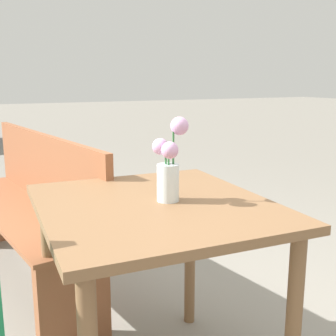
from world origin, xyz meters
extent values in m
cube|color=brown|center=(0.00, 0.00, 0.72)|extent=(0.80, 0.88, 0.03)
cylinder|color=brown|center=(-0.30, 0.38, 0.35)|extent=(0.05, 0.05, 0.71)
cylinder|color=brown|center=(0.34, 0.35, 0.35)|extent=(0.05, 0.05, 0.71)
cylinder|color=silver|center=(0.05, -0.01, 0.80)|extent=(0.08, 0.08, 0.13)
cylinder|color=silver|center=(0.05, -0.01, 0.78)|extent=(0.07, 0.07, 0.07)
cylinder|color=#337038|center=(0.07, -0.01, 0.86)|extent=(0.01, 0.01, 0.23)
sphere|color=#CC99C6|center=(0.09, -0.01, 0.99)|extent=(0.06, 0.06, 0.06)
cylinder|color=#337038|center=(0.04, 0.00, 0.83)|extent=(0.01, 0.01, 0.16)
sphere|color=#CC99C6|center=(0.03, 0.02, 0.92)|extent=(0.06, 0.06, 0.06)
cylinder|color=#337038|center=(0.05, -0.02, 0.82)|extent=(0.01, 0.01, 0.16)
sphere|color=#CC99C6|center=(0.04, -0.04, 0.92)|extent=(0.06, 0.06, 0.06)
cube|color=brown|center=(-0.32, 1.12, 0.44)|extent=(0.61, 1.64, 0.02)
cube|color=brown|center=(-0.16, 1.15, 0.65)|extent=(0.29, 1.59, 0.40)
cube|color=brown|center=(-0.20, 0.39, 0.21)|extent=(0.33, 0.11, 0.43)
camera|label=1|loc=(-0.57, -1.26, 1.15)|focal=45.00mm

